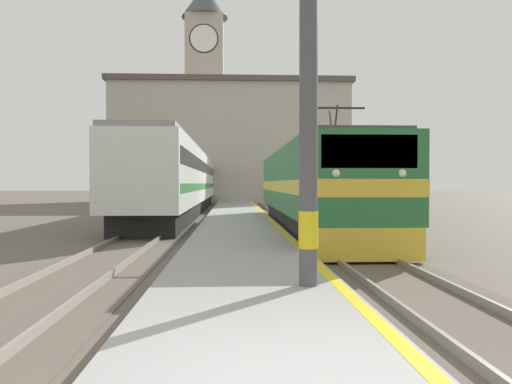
{
  "coord_description": "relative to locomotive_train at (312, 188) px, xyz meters",
  "views": [
    {
      "loc": [
        -0.28,
        -4.03,
        1.96
      ],
      "look_at": [
        1.18,
        26.86,
        1.43
      ],
      "focal_mm": 35.0,
      "sensor_mm": 36.0,
      "label": 1
    }
  ],
  "objects": [
    {
      "name": "rail_track_far",
      "position": [
        -6.48,
        8.84,
        -1.74
      ],
      "size": [
        2.83,
        140.0,
        0.16
      ],
      "color": "#60564C",
      "rests_on": "ground"
    },
    {
      "name": "catenary_mast",
      "position": [
        -1.97,
        -12.24,
        2.05
      ],
      "size": [
        2.34,
        0.32,
        7.16
      ],
      "color": "#4C4C51",
      "rests_on": "platform"
    },
    {
      "name": "ground_plane",
      "position": [
        -2.98,
        13.84,
        -1.77
      ],
      "size": [
        200.0,
        200.0,
        0.0
      ],
      "primitive_type": "plane",
      "color": "#60564C"
    },
    {
      "name": "station_building",
      "position": [
        -3.45,
        29.24,
        4.25
      ],
      "size": [
        23.34,
        6.87,
        11.98
      ],
      "color": "#B7B2A3",
      "rests_on": "ground"
    },
    {
      "name": "locomotive_train",
      "position": [
        0.0,
        0.0,
        0.0
      ],
      "size": [
        2.92,
        17.16,
        4.43
      ],
      "color": "black",
      "rests_on": "ground"
    },
    {
      "name": "platform",
      "position": [
        -2.98,
        8.84,
        -1.61
      ],
      "size": [
        3.18,
        140.0,
        0.32
      ],
      "color": "#999999",
      "rests_on": "ground"
    },
    {
      "name": "clock_tower",
      "position": [
        -6.67,
        42.05,
        12.43
      ],
      "size": [
        5.71,
        5.71,
        26.57
      ],
      "color": "#ADA393",
      "rests_on": "ground"
    },
    {
      "name": "passenger_train",
      "position": [
        -6.48,
        19.41,
        0.4
      ],
      "size": [
        2.92,
        46.17,
        4.04
      ],
      "color": "black",
      "rests_on": "ground"
    },
    {
      "name": "rail_track_near",
      "position": [
        0.0,
        8.84,
        -1.74
      ],
      "size": [
        2.84,
        140.0,
        0.16
      ],
      "color": "#60564C",
      "rests_on": "ground"
    }
  ]
}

